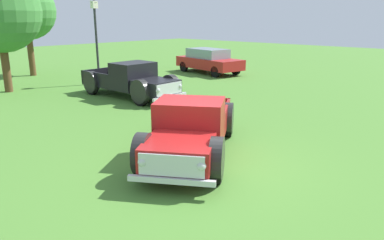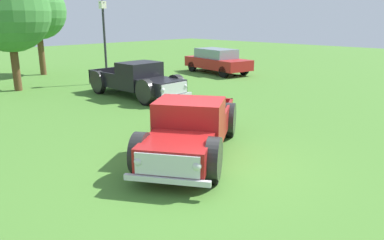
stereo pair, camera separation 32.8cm
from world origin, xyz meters
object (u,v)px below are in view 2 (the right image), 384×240
object	(u,v)px
sedan_distant_a	(217,60)
oak_tree_center	(37,11)
oak_tree_west	(9,11)
pickup_truck_foreground	(189,131)
lamp_post_far	(105,41)
pickup_truck_behind_right	(141,81)

from	to	relation	value
sedan_distant_a	oak_tree_center	world-z (taller)	oak_tree_center
sedan_distant_a	oak_tree_west	distance (m)	11.95
pickup_truck_foreground	lamp_post_far	size ratio (longest dim) A/B	1.16
sedan_distant_a	oak_tree_west	size ratio (longest dim) A/B	0.87
lamp_post_far	oak_tree_center	distance (m)	5.89
pickup_truck_behind_right	lamp_post_far	world-z (taller)	lamp_post_far
pickup_truck_behind_right	oak_tree_center	xyz separation A→B (m)	(-0.06, 9.75, 3.06)
pickup_truck_behind_right	pickup_truck_foreground	bearing A→B (deg)	-118.83
pickup_truck_foreground	oak_tree_center	size ratio (longest dim) A/B	0.90
lamp_post_far	oak_tree_center	xyz separation A→B (m)	(-1.00, 5.59, 1.55)
sedan_distant_a	lamp_post_far	bearing A→B (deg)	166.46
lamp_post_far	oak_tree_west	size ratio (longest dim) A/B	0.77
pickup_truck_behind_right	sedan_distant_a	world-z (taller)	pickup_truck_behind_right
pickup_truck_behind_right	lamp_post_far	distance (m)	4.53
pickup_truck_foreground	oak_tree_west	distance (m)	12.62
pickup_truck_behind_right	sedan_distant_a	size ratio (longest dim) A/B	1.06
oak_tree_west	pickup_truck_behind_right	bearing A→B (deg)	-59.96
pickup_truck_behind_right	oak_tree_west	size ratio (longest dim) A/B	0.91
pickup_truck_foreground	sedan_distant_a	world-z (taller)	sedan_distant_a
pickup_truck_behind_right	oak_tree_west	world-z (taller)	oak_tree_west
sedan_distant_a	lamp_post_far	distance (m)	7.39
pickup_truck_foreground	lamp_post_far	xyz separation A→B (m)	(4.63, 10.88, 1.55)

